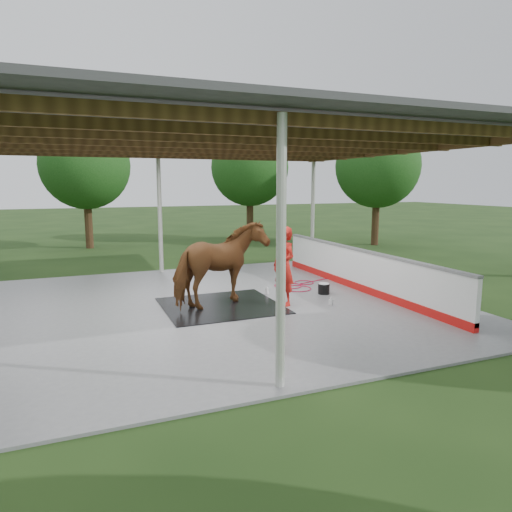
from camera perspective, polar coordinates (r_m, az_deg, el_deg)
name	(u,v)px	position (r m, az deg, el deg)	size (l,w,h in m)	color
ground	(198,308)	(11.13, -7.31, -6.50)	(100.00, 100.00, 0.00)	#1E3814
concrete_slab	(198,307)	(11.12, -7.31, -6.38)	(12.00, 10.00, 0.05)	slate
pavilion_structure	(194,139)	(10.77, -7.74, 14.27)	(12.60, 10.60, 4.05)	beige
dasher_board	(360,271)	(12.90, 12.82, -1.80)	(0.16, 8.00, 1.15)	red
tree_belt	(197,150)	(11.70, -7.38, 12.99)	(28.00, 28.00, 5.80)	#382314
rubber_mat	(221,306)	(11.08, -4.37, -6.20)	(2.74, 2.56, 0.02)	black
horse	(221,264)	(10.86, -4.43, -1.05)	(1.08, 2.37, 2.00)	brown
handler	(284,266)	(11.00, 3.51, -1.27)	(0.69, 0.46, 1.90)	red
wash_bucket	(324,288)	(12.34, 8.47, -4.03)	(0.31, 0.31, 0.29)	black
soap_bottle_a	(267,290)	(12.15, 1.37, -4.24)	(0.10, 0.10, 0.25)	silver
soap_bottle_b	(331,301)	(11.28, 9.33, -5.57)	(0.09, 0.09, 0.20)	#338CD8
hose_coil	(295,286)	(13.16, 4.95, -3.75)	(1.95, 1.30, 0.02)	#C10D36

